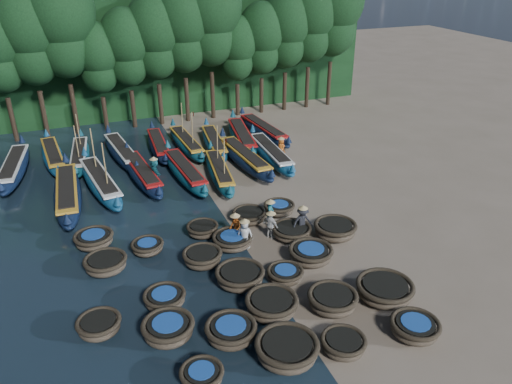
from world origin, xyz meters
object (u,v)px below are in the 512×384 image
object	(u,v)px
coracle_8	(333,300)
long_boat_5	(185,171)
long_boat_11	(79,156)
coracle_6	(231,331)
long_boat_7	(245,158)
coracle_3	(343,344)
coracle_20	(94,239)
fisherman_1	(270,212)
coracle_2	(287,349)
long_boat_14	(186,143)
coracle_22	(203,229)
fisherman_6	(281,147)
coracle_9	(385,290)
long_boat_4	(142,173)
long_boat_9	(14,168)
coracle_11	(165,298)
coracle_17	(232,240)
long_boat_16	(242,137)
coracle_24	(279,208)
long_boat_6	(220,172)
long_boat_8	(271,153)
fisherman_0	(245,233)
coracle_4	(415,328)
coracle_13	(285,274)
coracle_23	(249,216)
long_boat_13	(159,145)
fisherman_3	(302,221)
coracle_16	(202,257)
coracle_18	(292,231)
long_boat_3	(100,182)
coracle_10	(99,325)
coracle_7	(272,305)
long_boat_17	(263,130)
coracle_19	(335,229)
coracle_15	(106,263)
coracle_1	(202,375)
fisherman_4	(271,224)
long_boat_2	(68,193)
long_boat_12	(122,152)
coracle_12	(240,276)
long_boat_15	(214,143)

from	to	relation	value
coracle_8	long_boat_5	bearing A→B (deg)	99.71
long_boat_11	coracle_6	bearing A→B (deg)	-72.26
long_boat_7	coracle_3	bearing A→B (deg)	-102.48
coracle_20	fisherman_1	bearing A→B (deg)	-8.22
coracle_2	long_boat_14	world-z (taller)	long_boat_14
coracle_6	coracle_22	xyz separation A→B (m)	(1.11, 7.94, -0.06)
coracle_8	fisherman_6	world-z (taller)	fisherman_6
coracle_9	long_boat_11	distance (m)	23.52
long_boat_4	long_boat_9	size ratio (longest dim) A/B	0.95
coracle_11	coracle_17	distance (m)	5.32
long_boat_9	long_boat_5	bearing A→B (deg)	-17.21
long_boat_11	long_boat_16	world-z (taller)	long_boat_11
coracle_24	long_boat_9	distance (m)	18.16
long_boat_6	long_boat_8	world-z (taller)	long_boat_6
long_boat_4	fisherman_0	xyz separation A→B (m)	(3.44, -9.94, 0.32)
coracle_4	coracle_9	world-z (taller)	coracle_9
coracle_13	coracle_23	bearing A→B (deg)	86.25
long_boat_13	long_boat_16	distance (m)	6.34
long_boat_7	fisherman_3	world-z (taller)	fisherman_3
fisherman_3	coracle_16	bearing A→B (deg)	-173.80
coracle_13	long_boat_5	bearing A→B (deg)	97.05
coracle_22	long_boat_5	size ratio (longest dim) A/B	0.22
coracle_18	long_boat_16	distance (m)	14.10
long_boat_3	long_boat_11	bearing A→B (deg)	92.04
coracle_22	long_boat_7	bearing A→B (deg)	56.39
coracle_10	long_boat_3	distance (m)	13.33
long_boat_4	long_boat_9	distance (m)	8.72
coracle_7	long_boat_14	xyz separation A→B (m)	(1.31, 19.50, 0.05)
long_boat_6	long_boat_17	bearing A→B (deg)	56.13
fisherman_3	coracle_17	bearing A→B (deg)	174.75
coracle_2	coracle_19	size ratio (longest dim) A/B	0.91
coracle_24	coracle_13	bearing A→B (deg)	-111.15
coracle_15	long_boat_13	world-z (taller)	long_boat_13
coracle_1	coracle_19	size ratio (longest dim) A/B	0.60
long_boat_4	coracle_23	bearing A→B (deg)	-64.17
coracle_6	coracle_2	bearing A→B (deg)	-46.73
long_boat_13	fisherman_4	xyz separation A→B (m)	(3.01, -14.28, 0.34)
long_boat_8	fisherman_3	distance (m)	10.37
coracle_13	coracle_20	distance (m)	10.00
coracle_4	long_boat_2	xyz separation A→B (m)	(-12.09, 16.91, 0.20)
fisherman_1	coracle_10	bearing A→B (deg)	158.89
long_boat_6	long_boat_12	xyz separation A→B (m)	(-5.48, 5.77, 0.03)
long_boat_17	coracle_12	bearing A→B (deg)	-120.51
coracle_10	long_boat_6	distance (m)	15.04
coracle_17	long_boat_2	xyz separation A→B (m)	(-7.53, 8.22, 0.20)
coracle_17	long_boat_15	bearing A→B (deg)	76.85
coracle_6	long_boat_14	distance (m)	20.62
coracle_12	coracle_24	distance (m)	6.91
coracle_4	long_boat_11	world-z (taller)	long_boat_11
long_boat_13	fisherman_3	world-z (taller)	fisherman_3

